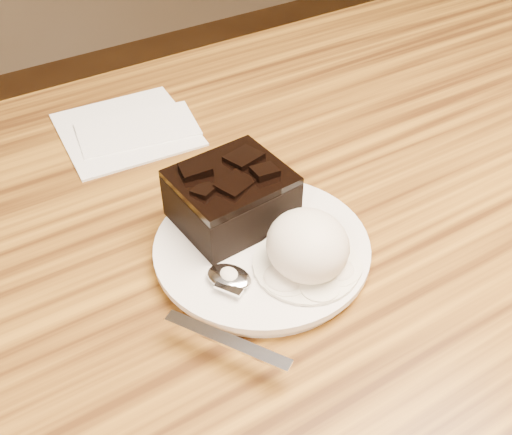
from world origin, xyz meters
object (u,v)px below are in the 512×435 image
dining_table (324,414)px  brownie (231,200)px  ice_cream_scoop (308,245)px  spoon (229,278)px  napkin (126,129)px  plate (262,250)px

dining_table → brownie: size_ratio=12.23×
ice_cream_scoop → spoon: 0.07m
napkin → dining_table: bearing=-62.4°
plate → brownie: brownie is taller
plate → napkin: 0.26m
brownie → ice_cream_scoop: ice_cream_scoop is taller
brownie → spoon: bearing=-121.7°
plate → napkin: (-0.02, 0.26, -0.01)m
brownie → ice_cream_scoop: size_ratio=1.34×
ice_cream_scoop → napkin: 0.31m
brownie → plate: bearing=-83.0°
dining_table → ice_cream_scoop: bearing=-151.8°
dining_table → ice_cream_scoop: (-0.09, -0.05, 0.42)m
plate → brownie: (-0.01, 0.04, 0.03)m
brownie → napkin: bearing=94.9°
ice_cream_scoop → napkin: bearing=97.8°
spoon → plate: bearing=-4.0°
brownie → ice_cream_scoop: 0.09m
dining_table → napkin: (-0.13, 0.25, 0.38)m
spoon → dining_table: bearing=-20.4°
napkin → ice_cream_scoop: bearing=-82.2°
dining_table → napkin: size_ratio=8.22×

